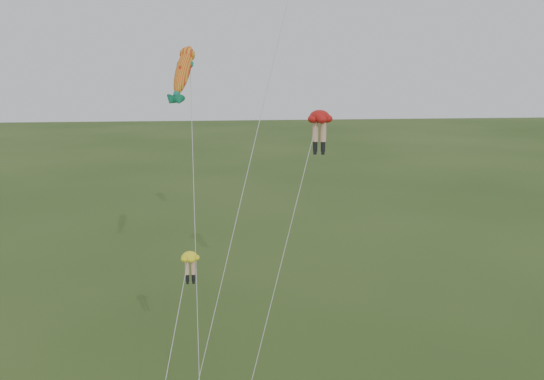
{
  "coord_description": "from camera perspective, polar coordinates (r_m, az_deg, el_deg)",
  "views": [
    {
      "loc": [
        -0.2,
        -25.92,
        18.35
      ],
      "look_at": [
        2.68,
        6.0,
        11.22
      ],
      "focal_mm": 40.0,
      "sensor_mm": 36.0,
      "label": 1
    }
  ],
  "objects": [
    {
      "name": "legs_kite_red_mid",
      "position": [
        32.67,
        4.38,
        6.14
      ],
      "size": [
        5.97,
        8.14,
        15.52
      ],
      "rotation": [
        0.0,
        0.0,
        -0.22
      ],
      "color": "red",
      "rests_on": "ground"
    },
    {
      "name": "legs_kite_yellow",
      "position": [
        29.14,
        -7.93,
        -7.42
      ],
      "size": [
        2.58,
        6.98,
        9.25
      ],
      "rotation": [
        0.0,
        0.0,
        0.01
      ],
      "color": "#FFF520",
      "rests_on": "ground"
    },
    {
      "name": "fish_kite",
      "position": [
        33.92,
        -8.34,
        10.95
      ],
      "size": [
        1.78,
        11.12,
        19.15
      ],
      "rotation": [
        0.88,
        0.0,
        -0.33
      ],
      "color": "orange",
      "rests_on": "ground"
    }
  ]
}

